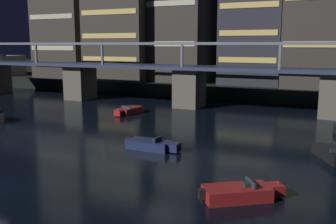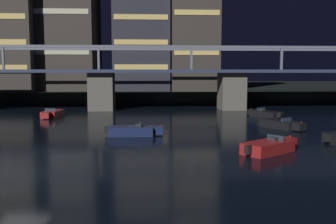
{
  "view_description": "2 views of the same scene",
  "coord_description": "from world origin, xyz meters",
  "px_view_note": "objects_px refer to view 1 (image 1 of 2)",
  "views": [
    {
      "loc": [
        20.39,
        -15.77,
        9.11
      ],
      "look_at": [
        2.92,
        22.23,
        1.69
      ],
      "focal_mm": 40.93,
      "sensor_mm": 36.0,
      "label": 1
    },
    {
      "loc": [
        6.7,
        -19.45,
        5.59
      ],
      "look_at": [
        8.76,
        16.34,
        1.74
      ],
      "focal_mm": 39.52,
      "sensor_mm": 36.0,
      "label": 2
    }
  ],
  "objects_px": {
    "tower_west_tall": "(122,24)",
    "speedboat_near_center": "(240,193)",
    "tower_east_tall": "(257,20)",
    "river_bridge": "(189,80)",
    "speedboat_near_right": "(152,145)",
    "speedboat_mid_right": "(334,155)",
    "speedboat_mid_center": "(129,111)",
    "tower_west_low": "(65,2)"
  },
  "relations": [
    {
      "from": "tower_west_tall",
      "to": "speedboat_near_right",
      "type": "distance_m",
      "value": 44.94
    },
    {
      "from": "tower_west_tall",
      "to": "tower_east_tall",
      "type": "relative_size",
      "value": 0.97
    },
    {
      "from": "tower_east_tall",
      "to": "speedboat_mid_right",
      "type": "xyz_separation_m",
      "value": [
        14.38,
        -37.3,
        -12.83
      ]
    },
    {
      "from": "tower_east_tall",
      "to": "speedboat_mid_center",
      "type": "xyz_separation_m",
      "value": [
        -10.99,
        -26.29,
        -12.83
      ]
    },
    {
      "from": "speedboat_near_right",
      "to": "river_bridge",
      "type": "bearing_deg",
      "value": 103.51
    },
    {
      "from": "river_bridge",
      "to": "speedboat_near_center",
      "type": "distance_m",
      "value": 34.29
    },
    {
      "from": "speedboat_near_center",
      "to": "speedboat_mid_center",
      "type": "bearing_deg",
      "value": 133.12
    },
    {
      "from": "tower_west_tall",
      "to": "speedboat_near_center",
      "type": "bearing_deg",
      "value": -51.49
    },
    {
      "from": "tower_west_tall",
      "to": "speedboat_mid_right",
      "type": "height_order",
      "value": "tower_west_tall"
    },
    {
      "from": "tower_east_tall",
      "to": "tower_west_low",
      "type": "bearing_deg",
      "value": -174.72
    },
    {
      "from": "tower_east_tall",
      "to": "speedboat_near_center",
      "type": "distance_m",
      "value": 50.79
    },
    {
      "from": "speedboat_near_right",
      "to": "speedboat_mid_right",
      "type": "relative_size",
      "value": 1.06
    },
    {
      "from": "river_bridge",
      "to": "tower_west_tall",
      "type": "bearing_deg",
      "value": 146.35
    },
    {
      "from": "river_bridge",
      "to": "speedboat_mid_right",
      "type": "xyz_separation_m",
      "value": [
        20.15,
        -19.56,
        -3.6
      ]
    },
    {
      "from": "speedboat_near_center",
      "to": "speedboat_near_right",
      "type": "height_order",
      "value": "same"
    },
    {
      "from": "river_bridge",
      "to": "tower_west_tall",
      "type": "distance_m",
      "value": 24.51
    },
    {
      "from": "tower_west_tall",
      "to": "speedboat_near_right",
      "type": "bearing_deg",
      "value": -55.4
    },
    {
      "from": "tower_west_tall",
      "to": "speedboat_mid_center",
      "type": "height_order",
      "value": "tower_west_tall"
    },
    {
      "from": "speedboat_near_center",
      "to": "tower_west_low",
      "type": "bearing_deg",
      "value": 137.56
    },
    {
      "from": "tower_east_tall",
      "to": "speedboat_near_right",
      "type": "distance_m",
      "value": 42.59
    },
    {
      "from": "speedboat_mid_right",
      "to": "river_bridge",
      "type": "bearing_deg",
      "value": 135.85
    },
    {
      "from": "speedboat_near_center",
      "to": "speedboat_mid_center",
      "type": "relative_size",
      "value": 0.91
    },
    {
      "from": "tower_east_tall",
      "to": "speedboat_near_right",
      "type": "height_order",
      "value": "tower_east_tall"
    },
    {
      "from": "speedboat_mid_right",
      "to": "tower_east_tall",
      "type": "bearing_deg",
      "value": 111.09
    },
    {
      "from": "speedboat_near_right",
      "to": "speedboat_mid_right",
      "type": "xyz_separation_m",
      "value": [
        14.65,
        3.32,
        0.0
      ]
    },
    {
      "from": "tower_east_tall",
      "to": "speedboat_near_center",
      "type": "height_order",
      "value": "tower_east_tall"
    },
    {
      "from": "speedboat_mid_right",
      "to": "speedboat_mid_center",
      "type": "bearing_deg",
      "value": 156.55
    },
    {
      "from": "river_bridge",
      "to": "speedboat_mid_center",
      "type": "xyz_separation_m",
      "value": [
        -5.22,
        -8.56,
        -3.6
      ]
    },
    {
      "from": "tower_west_low",
      "to": "speedboat_near_center",
      "type": "relative_size",
      "value": 6.63
    },
    {
      "from": "speedboat_near_right",
      "to": "speedboat_near_center",
      "type": "bearing_deg",
      "value": -37.75
    },
    {
      "from": "tower_east_tall",
      "to": "speedboat_mid_center",
      "type": "relative_size",
      "value": 4.28
    },
    {
      "from": "speedboat_mid_center",
      "to": "tower_east_tall",
      "type": "bearing_deg",
      "value": 67.32
    },
    {
      "from": "speedboat_mid_center",
      "to": "speedboat_mid_right",
      "type": "height_order",
      "value": "same"
    },
    {
      "from": "speedboat_mid_center",
      "to": "tower_west_tall",
      "type": "bearing_deg",
      "value": 123.05
    },
    {
      "from": "speedboat_near_center",
      "to": "speedboat_near_right",
      "type": "distance_m",
      "value": 12.4
    },
    {
      "from": "tower_east_tall",
      "to": "speedboat_mid_center",
      "type": "height_order",
      "value": "tower_east_tall"
    },
    {
      "from": "speedboat_near_center",
      "to": "speedboat_mid_right",
      "type": "height_order",
      "value": "same"
    },
    {
      "from": "tower_west_low",
      "to": "tower_west_tall",
      "type": "xyz_separation_m",
      "value": [
        14.43,
        -1.44,
        -4.88
      ]
    },
    {
      "from": "speedboat_near_right",
      "to": "speedboat_mid_center",
      "type": "xyz_separation_m",
      "value": [
        -10.72,
        14.32,
        0.0
      ]
    },
    {
      "from": "river_bridge",
      "to": "speedboat_near_right",
      "type": "relative_size",
      "value": 16.21
    },
    {
      "from": "tower_west_low",
      "to": "tower_west_tall",
      "type": "bearing_deg",
      "value": -5.71
    },
    {
      "from": "speedboat_near_right",
      "to": "tower_east_tall",
      "type": "bearing_deg",
      "value": 89.62
    }
  ]
}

